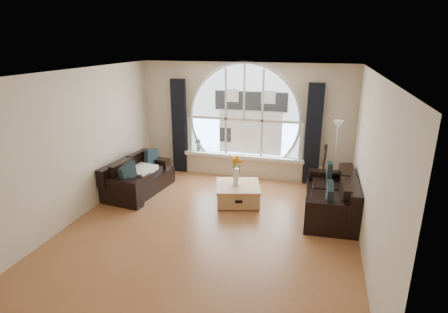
{
  "coord_description": "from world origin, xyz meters",
  "views": [
    {
      "loc": [
        1.71,
        -5.45,
        3.18
      ],
      "look_at": [
        0.0,
        0.9,
        1.05
      ],
      "focal_mm": 29.02,
      "sensor_mm": 36.0,
      "label": 1
    }
  ],
  "objects_px": {
    "sofa_right": "(331,195)",
    "guitar": "(324,166)",
    "sofa_left": "(139,175)",
    "potted_plant": "(198,145)",
    "coffee_chest": "(238,193)",
    "vase_flowers": "(236,167)",
    "floor_lamp": "(335,158)"
  },
  "relations": [
    {
      "from": "floor_lamp",
      "to": "vase_flowers",
      "type": "bearing_deg",
      "value": -151.59
    },
    {
      "from": "sofa_left",
      "to": "coffee_chest",
      "type": "distance_m",
      "value": 2.2
    },
    {
      "from": "sofa_left",
      "to": "sofa_right",
      "type": "xyz_separation_m",
      "value": [
        4.0,
        -0.06,
        0.0
      ]
    },
    {
      "from": "sofa_left",
      "to": "vase_flowers",
      "type": "height_order",
      "value": "vase_flowers"
    },
    {
      "from": "vase_flowers",
      "to": "floor_lamp",
      "type": "xyz_separation_m",
      "value": [
        1.91,
        1.03,
        0.03
      ]
    },
    {
      "from": "guitar",
      "to": "sofa_left",
      "type": "bearing_deg",
      "value": -146.78
    },
    {
      "from": "sofa_left",
      "to": "floor_lamp",
      "type": "relative_size",
      "value": 1.02
    },
    {
      "from": "potted_plant",
      "to": "vase_flowers",
      "type": "bearing_deg",
      "value": -48.75
    },
    {
      "from": "coffee_chest",
      "to": "guitar",
      "type": "height_order",
      "value": "guitar"
    },
    {
      "from": "sofa_right",
      "to": "vase_flowers",
      "type": "height_order",
      "value": "vase_flowers"
    },
    {
      "from": "sofa_left",
      "to": "guitar",
      "type": "distance_m",
      "value": 4.05
    },
    {
      "from": "sofa_left",
      "to": "potted_plant",
      "type": "bearing_deg",
      "value": 68.5
    },
    {
      "from": "vase_flowers",
      "to": "potted_plant",
      "type": "bearing_deg",
      "value": 131.25
    },
    {
      "from": "sofa_right",
      "to": "potted_plant",
      "type": "xyz_separation_m",
      "value": [
        -3.16,
        1.57,
        0.31
      ]
    },
    {
      "from": "coffee_chest",
      "to": "potted_plant",
      "type": "relative_size",
      "value": 2.78
    },
    {
      "from": "vase_flowers",
      "to": "floor_lamp",
      "type": "relative_size",
      "value": 0.44
    },
    {
      "from": "guitar",
      "to": "potted_plant",
      "type": "xyz_separation_m",
      "value": [
        -3.02,
        0.29,
        0.18
      ]
    },
    {
      "from": "potted_plant",
      "to": "guitar",
      "type": "bearing_deg",
      "value": -5.57
    },
    {
      "from": "sofa_left",
      "to": "potted_plant",
      "type": "height_order",
      "value": "potted_plant"
    },
    {
      "from": "coffee_chest",
      "to": "sofa_left",
      "type": "bearing_deg",
      "value": 165.63
    },
    {
      "from": "coffee_chest",
      "to": "guitar",
      "type": "bearing_deg",
      "value": 20.48
    },
    {
      "from": "vase_flowers",
      "to": "sofa_right",
      "type": "bearing_deg",
      "value": -2.26
    },
    {
      "from": "coffee_chest",
      "to": "guitar",
      "type": "xyz_separation_m",
      "value": [
        1.67,
        1.19,
        0.32
      ]
    },
    {
      "from": "floor_lamp",
      "to": "guitar",
      "type": "relative_size",
      "value": 1.51
    },
    {
      "from": "sofa_left",
      "to": "sofa_right",
      "type": "height_order",
      "value": "sofa_right"
    },
    {
      "from": "sofa_right",
      "to": "vase_flowers",
      "type": "relative_size",
      "value": 2.52
    },
    {
      "from": "floor_lamp",
      "to": "potted_plant",
      "type": "bearing_deg",
      "value": 171.79
    },
    {
      "from": "sofa_right",
      "to": "potted_plant",
      "type": "distance_m",
      "value": 3.54
    },
    {
      "from": "guitar",
      "to": "vase_flowers",
      "type": "bearing_deg",
      "value": -129.15
    },
    {
      "from": "sofa_right",
      "to": "coffee_chest",
      "type": "relative_size",
      "value": 2.04
    },
    {
      "from": "sofa_right",
      "to": "guitar",
      "type": "height_order",
      "value": "guitar"
    },
    {
      "from": "floor_lamp",
      "to": "potted_plant",
      "type": "distance_m",
      "value": 3.26
    }
  ]
}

